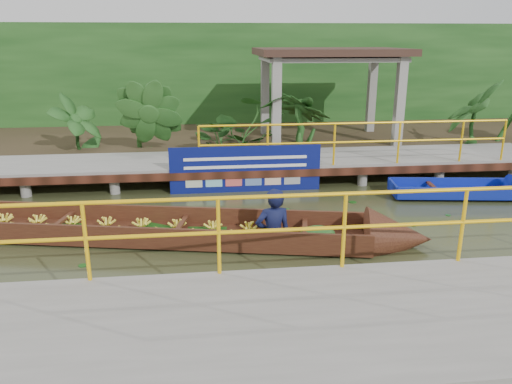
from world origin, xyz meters
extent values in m
plane|color=#33371B|center=(0.00, 0.00, 0.00)|extent=(80.00, 80.00, 0.00)
cube|color=#2F2617|center=(0.00, 7.50, 0.23)|extent=(30.00, 8.00, 0.45)
cube|color=slate|center=(0.00, 3.50, 0.50)|extent=(16.00, 2.00, 0.15)
cube|color=black|center=(0.00, 2.50, 0.42)|extent=(16.00, 0.12, 0.18)
cylinder|color=yellow|center=(2.75, 2.55, 1.57)|extent=(7.50, 0.05, 0.05)
cylinder|color=yellow|center=(2.75, 2.55, 1.12)|extent=(7.50, 0.05, 0.05)
cylinder|color=yellow|center=(2.75, 2.55, 1.07)|extent=(0.05, 0.05, 1.00)
cylinder|color=slate|center=(-6.00, 4.30, 0.22)|extent=(0.24, 0.24, 0.55)
cylinder|color=slate|center=(-4.00, 2.70, 0.22)|extent=(0.24, 0.24, 0.55)
cylinder|color=slate|center=(-4.00, 4.30, 0.22)|extent=(0.24, 0.24, 0.55)
cylinder|color=slate|center=(-2.00, 2.70, 0.22)|extent=(0.24, 0.24, 0.55)
cylinder|color=slate|center=(-2.00, 4.30, 0.22)|extent=(0.24, 0.24, 0.55)
cylinder|color=slate|center=(0.00, 2.70, 0.22)|extent=(0.24, 0.24, 0.55)
cylinder|color=slate|center=(0.00, 4.30, 0.22)|extent=(0.24, 0.24, 0.55)
cylinder|color=slate|center=(2.00, 2.70, 0.22)|extent=(0.24, 0.24, 0.55)
cylinder|color=slate|center=(2.00, 4.30, 0.22)|extent=(0.24, 0.24, 0.55)
cylinder|color=slate|center=(4.00, 2.70, 0.22)|extent=(0.24, 0.24, 0.55)
cylinder|color=slate|center=(4.00, 4.30, 0.22)|extent=(0.24, 0.24, 0.55)
cylinder|color=slate|center=(6.00, 2.70, 0.22)|extent=(0.24, 0.24, 0.55)
cylinder|color=slate|center=(6.00, 4.30, 0.22)|extent=(0.24, 0.24, 0.55)
cylinder|color=slate|center=(0.00, 2.70, 0.22)|extent=(0.24, 0.24, 0.55)
cube|color=slate|center=(1.00, -4.20, 0.30)|extent=(18.00, 2.40, 0.70)
cylinder|color=yellow|center=(1.00, -3.05, 1.65)|extent=(10.00, 0.05, 0.05)
cylinder|color=yellow|center=(1.00, -3.05, 1.20)|extent=(10.00, 0.05, 0.05)
cylinder|color=yellow|center=(1.00, -3.05, 1.15)|extent=(0.05, 0.05, 1.00)
cube|color=slate|center=(1.20, 5.10, 1.60)|extent=(0.25, 0.25, 2.80)
cube|color=slate|center=(4.80, 5.10, 1.60)|extent=(0.25, 0.25, 2.80)
cube|color=slate|center=(1.20, 7.50, 1.60)|extent=(0.25, 0.25, 2.80)
cube|color=slate|center=(4.80, 7.50, 1.60)|extent=(0.25, 0.25, 2.80)
cube|color=slate|center=(3.00, 6.30, 2.90)|extent=(4.00, 2.60, 0.12)
cube|color=#35221A|center=(3.00, 6.30, 3.10)|extent=(4.40, 3.00, 0.20)
cube|color=#153E13|center=(0.00, 10.00, 2.00)|extent=(30.00, 0.80, 4.00)
cube|color=#33150D|center=(-2.50, -0.04, 0.07)|extent=(9.06, 2.98, 0.07)
cube|color=#33150D|center=(-2.38, 0.51, 0.23)|extent=(8.84, 1.94, 0.38)
cube|color=#33150D|center=(-2.62, -0.59, 0.23)|extent=(8.84, 1.94, 0.38)
cone|color=#33150D|center=(2.41, -1.08, 0.16)|extent=(1.33, 1.29, 1.08)
ellipsoid|color=#153E13|center=(1.03, -0.79, 0.18)|extent=(0.72, 0.62, 0.29)
imported|color=#0E1336|center=(0.26, -0.63, 1.01)|extent=(0.71, 0.52, 1.81)
cube|color=navy|center=(4.76, 1.52, 0.09)|extent=(2.83, 1.19, 0.09)
cube|color=navy|center=(4.81, 1.93, 0.20)|extent=(2.73, 0.43, 0.27)
cube|color=navy|center=(4.70, 1.12, 0.20)|extent=(2.73, 0.43, 0.27)
cube|color=navy|center=(3.40, 1.71, 0.20)|extent=(0.17, 0.82, 0.27)
cube|color=black|center=(4.30, 1.59, 0.24)|extent=(0.20, 0.83, 0.05)
cube|color=navy|center=(0.07, 2.48, 0.55)|extent=(3.55, 0.03, 1.11)
cube|color=white|center=(0.07, 2.46, 0.82)|extent=(2.89, 0.01, 0.07)
cube|color=white|center=(0.07, 2.46, 0.62)|extent=(2.89, 0.01, 0.07)
imported|color=#153E13|center=(-4.39, 5.30, 1.38)|extent=(1.49, 1.49, 1.86)
imported|color=#153E13|center=(-2.39, 5.30, 1.38)|extent=(1.49, 1.49, 1.86)
imported|color=#153E13|center=(0.11, 5.30, 1.38)|extent=(1.49, 1.49, 1.86)
imported|color=#153E13|center=(2.11, 5.30, 1.38)|extent=(1.49, 1.49, 1.86)
imported|color=#153E13|center=(7.11, 5.30, 1.38)|extent=(1.49, 1.49, 1.86)
camera|label=1|loc=(-1.01, -8.81, 3.52)|focal=35.00mm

